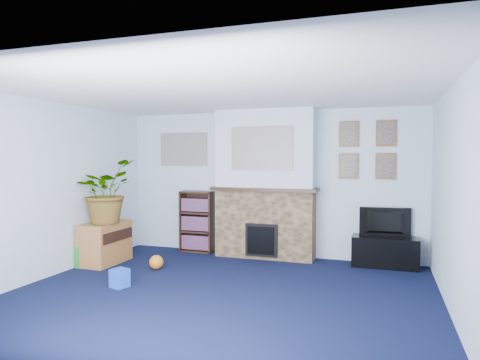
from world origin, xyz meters
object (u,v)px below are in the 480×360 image
(television, at_px, (385,222))
(tv_stand, at_px, (385,252))
(bookshelf, at_px, (198,223))
(sideboard, at_px, (105,241))

(television, bearing_deg, tv_stand, 83.87)
(tv_stand, height_order, bookshelf, bookshelf)
(bookshelf, distance_m, sideboard, 1.60)
(sideboard, bearing_deg, bookshelf, 50.46)
(television, distance_m, bookshelf, 3.10)
(tv_stand, distance_m, television, 0.44)
(tv_stand, bearing_deg, television, 90.00)
(bookshelf, bearing_deg, tv_stand, -1.42)
(bookshelf, relative_size, sideboard, 1.29)
(television, xyz_separation_m, sideboard, (-4.10, -1.17, -0.32))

